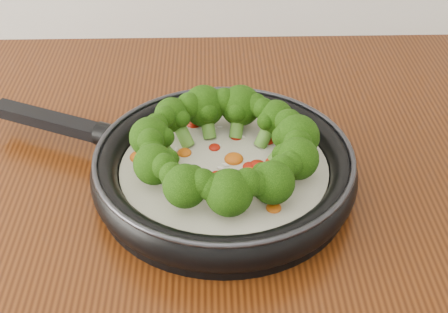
{
  "coord_description": "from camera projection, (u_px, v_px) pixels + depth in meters",
  "views": [
    {
      "loc": [
        0.13,
        0.44,
        1.41
      ],
      "look_at": [
        0.14,
        1.05,
        0.95
      ],
      "focal_mm": 48.98,
      "sensor_mm": 36.0,
      "label": 1
    }
  ],
  "objects": [
    {
      "name": "skillet",
      "position": [
        223.0,
        163.0,
        0.77
      ],
      "size": [
        0.55,
        0.44,
        0.1
      ],
      "color": "black",
      "rests_on": "counter"
    }
  ]
}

